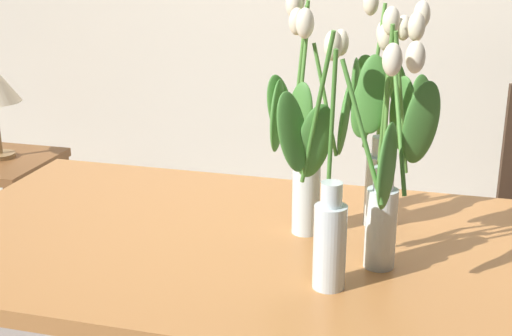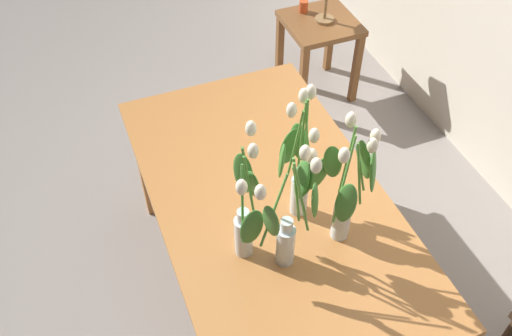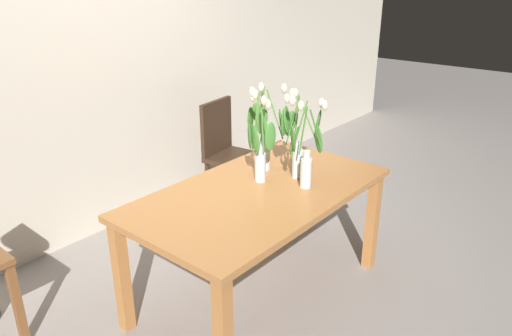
% 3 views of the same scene
% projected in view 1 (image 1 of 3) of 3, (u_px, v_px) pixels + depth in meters
% --- Properties ---
extents(dining_table, '(1.60, 0.90, 0.74)m').
position_uv_depth(dining_table, '(257.00, 274.00, 1.71)').
color(dining_table, '#B7753D').
rests_on(dining_table, ground).
extents(tulip_vase_0, '(0.22, 0.26, 0.56)m').
position_uv_depth(tulip_vase_0, '(387.00, 161.00, 1.49)').
color(tulip_vase_0, silver).
rests_on(tulip_vase_0, dining_table).
extents(tulip_vase_1, '(0.22, 0.21, 0.58)m').
position_uv_depth(tulip_vase_1, '(383.00, 134.00, 1.71)').
color(tulip_vase_1, silver).
rests_on(tulip_vase_1, dining_table).
extents(tulip_vase_2, '(0.21, 0.18, 0.59)m').
position_uv_depth(tulip_vase_2, '(304.00, 145.00, 1.66)').
color(tulip_vase_2, silver).
rests_on(tulip_vase_2, dining_table).
extents(tulip_vase_3, '(0.27, 0.15, 0.56)m').
position_uv_depth(tulip_vase_3, '(331.00, 194.00, 1.41)').
color(tulip_vase_3, silver).
rests_on(tulip_vase_3, dining_table).
extents(side_table, '(0.44, 0.44, 0.55)m').
position_uv_depth(side_table, '(0.00, 185.00, 2.96)').
color(side_table, brown).
rests_on(side_table, ground).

